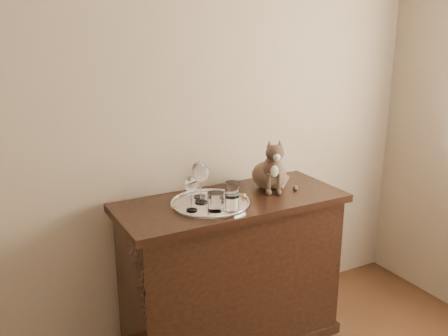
# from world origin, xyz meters

# --- Properties ---
(wall_back) EXTENTS (4.00, 0.10, 2.70)m
(wall_back) POSITION_xyz_m (0.00, 2.25, 1.35)
(wall_back) COLOR #BCA78D
(wall_back) RESTS_ON ground
(sideboard) EXTENTS (1.20, 0.50, 0.85)m
(sideboard) POSITION_xyz_m (0.60, 1.94, 0.42)
(sideboard) COLOR black
(sideboard) RESTS_ON ground
(tray) EXTENTS (0.40, 0.40, 0.01)m
(tray) POSITION_xyz_m (0.47, 1.91, 0.85)
(tray) COLOR white
(tray) RESTS_ON sideboard
(wine_glass_b) EXTENTS (0.07, 0.07, 0.19)m
(wine_glass_b) POSITION_xyz_m (0.46, 2.03, 0.95)
(wine_glass_b) COLOR white
(wine_glass_b) RESTS_ON tray
(wine_glass_c) EXTENTS (0.07, 0.07, 0.17)m
(wine_glass_c) POSITION_xyz_m (0.35, 1.88, 0.94)
(wine_glass_c) COLOR white
(wine_glass_c) RESTS_ON tray
(wine_glass_d) EXTENTS (0.08, 0.08, 0.21)m
(wine_glass_d) POSITION_xyz_m (0.43, 1.95, 0.96)
(wine_glass_d) COLOR white
(wine_glass_d) RESTS_ON tray
(tumbler_b) EXTENTS (0.08, 0.08, 0.09)m
(tumbler_b) POSITION_xyz_m (0.45, 1.82, 0.90)
(tumbler_b) COLOR white
(tumbler_b) RESTS_ON tray
(tumbler_c) EXTENTS (0.07, 0.07, 0.08)m
(tumbler_c) POSITION_xyz_m (0.61, 1.95, 0.90)
(tumbler_c) COLOR white
(tumbler_c) RESTS_ON tray
(cat) EXTENTS (0.37, 0.36, 0.29)m
(cat) POSITION_xyz_m (0.87, 2.00, 1.00)
(cat) COLOR brown
(cat) RESTS_ON sideboard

